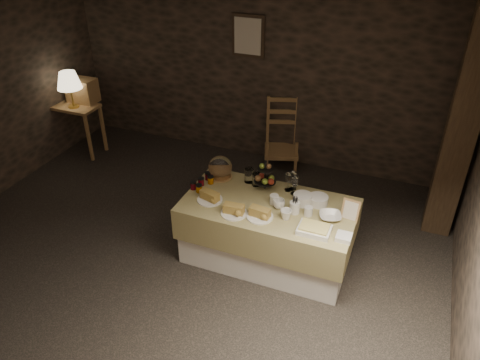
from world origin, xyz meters
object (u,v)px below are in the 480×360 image
at_px(wine_rack, 82,90).
at_px(fruit_stand, 265,178).
at_px(console_table, 75,113).
at_px(table_lamp, 69,81).
at_px(chair, 283,137).
at_px(timber_column, 462,126).
at_px(buffet_table, 268,228).

height_order(wine_rack, fruit_stand, wine_rack).
bearing_deg(console_table, table_lamp, -45.00).
xyz_separation_m(console_table, chair, (2.93, 0.74, -0.18)).
relative_size(wine_rack, fruit_stand, 1.27).
height_order(table_lamp, fruit_stand, table_lamp).
bearing_deg(chair, timber_column, -37.71).
bearing_deg(fruit_stand, chair, 100.62).
relative_size(table_lamp, wine_rack, 1.23).
height_order(buffet_table, console_table, console_table).
distance_m(chair, fruit_stand, 1.78).
bearing_deg(console_table, buffet_table, -19.99).
bearing_deg(fruit_stand, wine_rack, 160.25).
bearing_deg(timber_column, chair, 161.08).
bearing_deg(fruit_stand, timber_column, 28.77).
xyz_separation_m(chair, fruit_stand, (0.32, -1.71, 0.38)).
bearing_deg(wine_rack, fruit_stand, -19.75).
relative_size(wine_rack, timber_column, 0.16).
xyz_separation_m(wine_rack, chair, (2.88, 0.56, -0.48)).
height_order(table_lamp, chair, table_lamp).
distance_m(buffet_table, fruit_stand, 0.51).
distance_m(table_lamp, timber_column, 5.00).
bearing_deg(timber_column, wine_rack, 178.11).
bearing_deg(table_lamp, buffet_table, -19.51).
distance_m(console_table, wine_rack, 0.35).
xyz_separation_m(table_lamp, wine_rack, (-0.00, 0.23, -0.22)).
bearing_deg(wine_rack, buffet_table, -22.93).
bearing_deg(console_table, timber_column, 0.17).
relative_size(chair, fruit_stand, 2.33).
relative_size(console_table, chair, 0.97).
height_order(console_table, chair, chair).
xyz_separation_m(buffet_table, console_table, (-3.39, 1.23, 0.22)).
height_order(chair, fruit_stand, fruit_stand).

